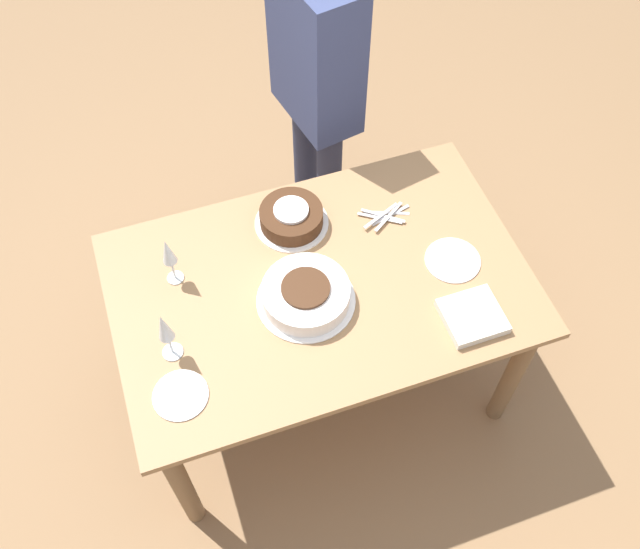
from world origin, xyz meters
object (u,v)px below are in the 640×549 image
object	(u,v)px
wine_glass_near	(168,253)
wine_glass_far	(164,329)
cake_center_white	(306,295)
person_cutting	(316,77)
cake_front_chocolate	(291,217)

from	to	relation	value
wine_glass_near	wine_glass_far	size ratio (longest dim) A/B	0.95
cake_center_white	wine_glass_near	world-z (taller)	wine_glass_near
wine_glass_near	wine_glass_far	world-z (taller)	wine_glass_far
person_cutting	cake_front_chocolate	bearing A→B (deg)	-38.48
wine_glass_near	person_cutting	size ratio (longest dim) A/B	0.14
cake_front_chocolate	person_cutting	size ratio (longest dim) A/B	0.17
cake_center_white	person_cutting	distance (m)	0.94
cake_center_white	wine_glass_near	xyz separation A→B (m)	(0.40, -0.24, 0.11)
cake_center_white	wine_glass_far	size ratio (longest dim) A/B	1.49
cake_center_white	cake_front_chocolate	bearing A→B (deg)	-99.56
cake_center_white	person_cutting	xyz separation A→B (m)	(-0.34, -0.87, 0.14)
wine_glass_far	wine_glass_near	bearing A→B (deg)	-104.36
cake_front_chocolate	person_cutting	bearing A→B (deg)	-117.74
cake_center_white	wine_glass_far	world-z (taller)	wine_glass_far
wine_glass_far	cake_center_white	bearing A→B (deg)	-174.38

